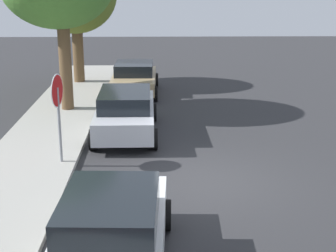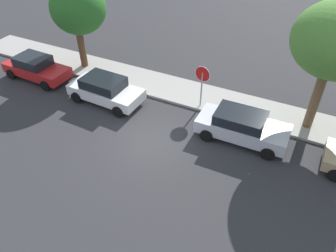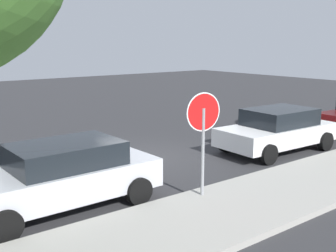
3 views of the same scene
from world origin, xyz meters
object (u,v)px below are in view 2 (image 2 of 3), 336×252
(parked_car_silver, at_px, (242,126))
(parked_car_white, at_px, (105,89))
(stop_sign, at_px, (202,79))
(parked_car_red, at_px, (36,67))
(street_tree_near_corner, at_px, (78,9))

(parked_car_silver, relative_size, parked_car_white, 1.03)
(stop_sign, relative_size, parked_car_red, 0.59)
(parked_car_white, distance_m, parked_car_red, 5.40)
(stop_sign, xyz_separation_m, parked_car_red, (-10.49, -1.61, -1.05))
(parked_car_red, distance_m, street_tree_near_corner, 4.54)
(stop_sign, bearing_deg, street_tree_near_corner, 173.55)
(stop_sign, distance_m, street_tree_near_corner, 8.86)
(parked_car_red, bearing_deg, street_tree_near_corner, 52.76)
(parked_car_red, xyz_separation_m, street_tree_near_corner, (1.95, 2.57, 3.19))
(stop_sign, relative_size, street_tree_near_corner, 0.46)
(parked_car_silver, bearing_deg, street_tree_near_corner, 167.24)
(parked_car_silver, height_order, parked_car_red, parked_car_silver)
(parked_car_red, relative_size, street_tree_near_corner, 0.79)
(stop_sign, distance_m, parked_car_silver, 3.37)
(parked_car_red, bearing_deg, parked_car_white, -2.18)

